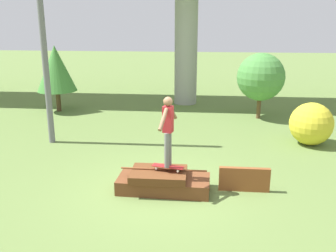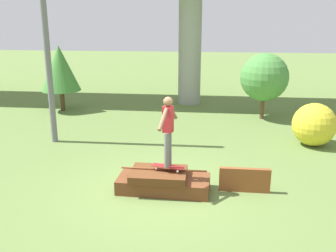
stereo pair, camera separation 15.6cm
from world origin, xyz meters
name	(u,v)px [view 1 (the left image)]	position (x,y,z in m)	size (l,w,h in m)	color
ground_plane	(164,190)	(0.00, 0.00, 0.00)	(80.00, 80.00, 0.00)	olive
scrap_pile	(162,181)	(-0.03, -0.01, 0.24)	(2.27, 1.06, 0.58)	brown
scrap_plank_loose	(244,179)	(1.97, 0.17, 0.30)	(1.23, 0.13, 0.61)	brown
skateboard	(168,167)	(0.11, -0.04, 0.65)	(0.81, 0.37, 0.09)	maroon
skater	(168,127)	(0.11, -0.04, 1.66)	(0.35, 1.20, 1.70)	slate
utility_pole	(41,17)	(-4.23, 3.38, 4.14)	(1.30, 0.20, 8.03)	slate
tree_behind_left	(261,77)	(3.25, 7.33, 1.76)	(1.98, 1.98, 2.75)	brown
tree_behind_right	(56,69)	(-5.68, 7.73, 1.95)	(1.75, 1.75, 2.97)	#4C3823
bush_yellow_flowering	(311,124)	(4.52, 4.00, 0.72)	(1.43, 1.43, 1.43)	gold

